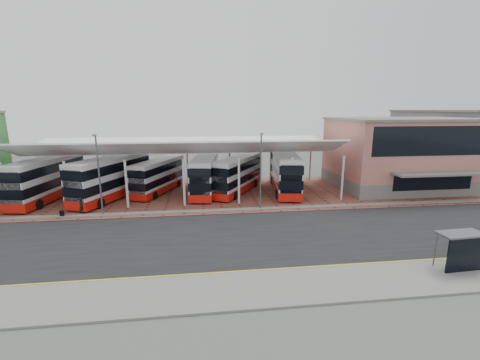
{
  "coord_description": "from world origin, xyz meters",
  "views": [
    {
      "loc": [
        -4.2,
        -25.74,
        10.39
      ],
      "look_at": [
        0.03,
        7.82,
        2.89
      ],
      "focal_mm": 24.0,
      "sensor_mm": 36.0,
      "label": 1
    }
  ],
  "objects_px": {
    "bus_5": "(285,173)",
    "bus_shelter": "(467,247)",
    "bus_2": "(159,176)",
    "bus_0": "(47,179)",
    "pedestrian": "(81,206)",
    "bus_3": "(205,175)",
    "bus_4": "(237,175)",
    "terminal": "(404,153)",
    "bus_1": "(112,178)"
  },
  "relations": [
    {
      "from": "bus_5",
      "to": "bus_shelter",
      "type": "relative_size",
      "value": 3.89
    },
    {
      "from": "bus_2",
      "to": "bus_0",
      "type": "bearing_deg",
      "value": -149.01
    },
    {
      "from": "bus_0",
      "to": "pedestrian",
      "type": "height_order",
      "value": "bus_0"
    },
    {
      "from": "bus_3",
      "to": "bus_4",
      "type": "bearing_deg",
      "value": 3.82
    },
    {
      "from": "bus_2",
      "to": "bus_5",
      "type": "bearing_deg",
      "value": 17.25
    },
    {
      "from": "terminal",
      "to": "bus_0",
      "type": "relative_size",
      "value": 1.52
    },
    {
      "from": "bus_shelter",
      "to": "bus_5",
      "type": "bearing_deg",
      "value": 102.77
    },
    {
      "from": "bus_0",
      "to": "bus_5",
      "type": "height_order",
      "value": "bus_0"
    },
    {
      "from": "bus_0",
      "to": "bus_shelter",
      "type": "xyz_separation_m",
      "value": [
        34.65,
        -21.38,
        -0.83
      ]
    },
    {
      "from": "bus_3",
      "to": "bus_shelter",
      "type": "bearing_deg",
      "value": -46.2
    },
    {
      "from": "bus_0",
      "to": "bus_2",
      "type": "distance_m",
      "value": 12.58
    },
    {
      "from": "terminal",
      "to": "bus_4",
      "type": "bearing_deg",
      "value": -179.22
    },
    {
      "from": "terminal",
      "to": "bus_1",
      "type": "distance_m",
      "value": 37.65
    },
    {
      "from": "bus_4",
      "to": "bus_shelter",
      "type": "height_order",
      "value": "bus_4"
    },
    {
      "from": "bus_3",
      "to": "bus_0",
      "type": "bearing_deg",
      "value": -169.61
    },
    {
      "from": "bus_1",
      "to": "bus_5",
      "type": "relative_size",
      "value": 1.0
    },
    {
      "from": "terminal",
      "to": "bus_4",
      "type": "relative_size",
      "value": 1.75
    },
    {
      "from": "bus_0",
      "to": "bus_3",
      "type": "distance_m",
      "value": 18.28
    },
    {
      "from": "bus_0",
      "to": "bus_shelter",
      "type": "bearing_deg",
      "value": -22.23
    },
    {
      "from": "bus_2",
      "to": "bus_1",
      "type": "bearing_deg",
      "value": -134.12
    },
    {
      "from": "bus_1",
      "to": "bus_3",
      "type": "relative_size",
      "value": 1.06
    },
    {
      "from": "bus_1",
      "to": "bus_3",
      "type": "height_order",
      "value": "bus_1"
    },
    {
      "from": "terminal",
      "to": "bus_3",
      "type": "distance_m",
      "value": 26.72
    },
    {
      "from": "pedestrian",
      "to": "bus_shelter",
      "type": "distance_m",
      "value": 32.71
    },
    {
      "from": "bus_shelter",
      "to": "bus_2",
      "type": "bearing_deg",
      "value": 130.55
    },
    {
      "from": "bus_1",
      "to": "terminal",
      "type": "bearing_deg",
      "value": 25.63
    },
    {
      "from": "terminal",
      "to": "bus_3",
      "type": "relative_size",
      "value": 1.63
    },
    {
      "from": "bus_4",
      "to": "bus_shelter",
      "type": "relative_size",
      "value": 3.41
    },
    {
      "from": "terminal",
      "to": "bus_0",
      "type": "xyz_separation_m",
      "value": [
        -44.87,
        -0.97,
        -2.18
      ]
    },
    {
      "from": "terminal",
      "to": "bus_3",
      "type": "bearing_deg",
      "value": -179.89
    },
    {
      "from": "bus_4",
      "to": "bus_5",
      "type": "bearing_deg",
      "value": 27.89
    },
    {
      "from": "bus_3",
      "to": "bus_shelter",
      "type": "distance_m",
      "value": 27.69
    },
    {
      "from": "bus_0",
      "to": "bus_4",
      "type": "relative_size",
      "value": 1.15
    },
    {
      "from": "terminal",
      "to": "pedestrian",
      "type": "relative_size",
      "value": 10.8
    },
    {
      "from": "bus_4",
      "to": "pedestrian",
      "type": "distance_m",
      "value": 17.95
    },
    {
      "from": "bus_3",
      "to": "pedestrian",
      "type": "relative_size",
      "value": 6.63
    },
    {
      "from": "bus_2",
      "to": "bus_shelter",
      "type": "bearing_deg",
      "value": -23.95
    },
    {
      "from": "bus_shelter",
      "to": "terminal",
      "type": "bearing_deg",
      "value": 62.3
    },
    {
      "from": "terminal",
      "to": "bus_4",
      "type": "distance_m",
      "value": 22.72
    },
    {
      "from": "terminal",
      "to": "bus_5",
      "type": "xyz_separation_m",
      "value": [
        -16.44,
        -0.53,
        -2.2
      ]
    },
    {
      "from": "bus_0",
      "to": "bus_4",
      "type": "height_order",
      "value": "bus_0"
    },
    {
      "from": "bus_1",
      "to": "bus_2",
      "type": "xyz_separation_m",
      "value": [
        5.13,
        2.23,
        -0.39
      ]
    },
    {
      "from": "bus_2",
      "to": "bus_5",
      "type": "relative_size",
      "value": 0.84
    },
    {
      "from": "bus_2",
      "to": "bus_3",
      "type": "xyz_separation_m",
      "value": [
        5.82,
        -0.96,
        0.22
      ]
    },
    {
      "from": "bus_2",
      "to": "pedestrian",
      "type": "height_order",
      "value": "bus_2"
    },
    {
      "from": "terminal",
      "to": "bus_3",
      "type": "xyz_separation_m",
      "value": [
        -26.61,
        -0.05,
        -2.34
      ]
    },
    {
      "from": "bus_0",
      "to": "bus_1",
      "type": "relative_size",
      "value": 1.01
    },
    {
      "from": "bus_4",
      "to": "bus_1",
      "type": "bearing_deg",
      "value": -146.2
    },
    {
      "from": "terminal",
      "to": "bus_3",
      "type": "height_order",
      "value": "terminal"
    },
    {
      "from": "bus_4",
      "to": "pedestrian",
      "type": "height_order",
      "value": "bus_4"
    }
  ]
}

